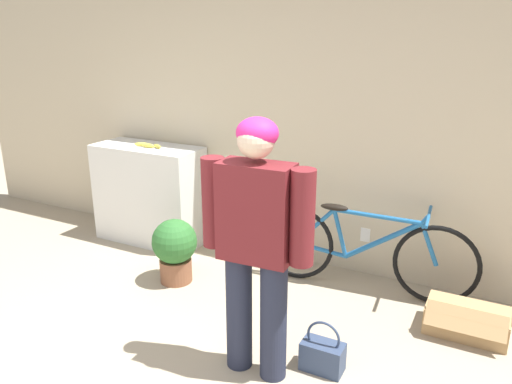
{
  "coord_description": "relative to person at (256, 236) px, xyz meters",
  "views": [
    {
      "loc": [
        1.51,
        -1.37,
        1.98
      ],
      "look_at": [
        0.32,
        0.93,
        1.15
      ],
      "focal_mm": 35.0,
      "sensor_mm": 36.0,
      "label": 1
    }
  ],
  "objects": [
    {
      "name": "person",
      "position": [
        0.0,
        0.0,
        0.0
      ],
      "size": [
        0.69,
        0.23,
        1.56
      ],
      "rotation": [
        0.0,
        0.0,
        0.05
      ],
      "color": "#23283D",
      "rests_on": "ground_plane"
    },
    {
      "name": "bicycle",
      "position": [
        0.29,
        1.26,
        -0.54
      ],
      "size": [
        1.73,
        0.46,
        0.71
      ],
      "rotation": [
        0.0,
        0.0,
        0.09
      ],
      "color": "black",
      "rests_on": "ground_plane"
    },
    {
      "name": "banana",
      "position": [
        -1.79,
        1.28,
        0.08
      ],
      "size": [
        0.32,
        0.09,
        0.04
      ],
      "color": "#EAD64C",
      "rests_on": "side_shelf"
    },
    {
      "name": "cardboard_box",
      "position": [
        1.1,
        1.01,
        -0.79
      ],
      "size": [
        0.53,
        0.37,
        0.25
      ],
      "color": "tan",
      "rests_on": "ground_plane"
    },
    {
      "name": "potted_plant",
      "position": [
        -1.11,
        0.71,
        -0.59
      ],
      "size": [
        0.37,
        0.37,
        0.54
      ],
      "color": "brown",
      "rests_on": "ground_plane"
    },
    {
      "name": "side_shelf",
      "position": [
        -1.84,
        1.32,
        -0.41
      ],
      "size": [
        1.06,
        0.46,
        0.95
      ],
      "color": "white",
      "rests_on": "ground_plane"
    },
    {
      "name": "handbag",
      "position": [
        0.36,
        0.18,
        -0.78
      ],
      "size": [
        0.26,
        0.14,
        0.34
      ],
      "color": "#334260",
      "rests_on": "ground_plane"
    },
    {
      "name": "wall_back",
      "position": [
        -0.32,
        1.6,
        0.41
      ],
      "size": [
        8.0,
        0.07,
        2.6
      ],
      "color": "beige",
      "rests_on": "ground_plane"
    }
  ]
}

